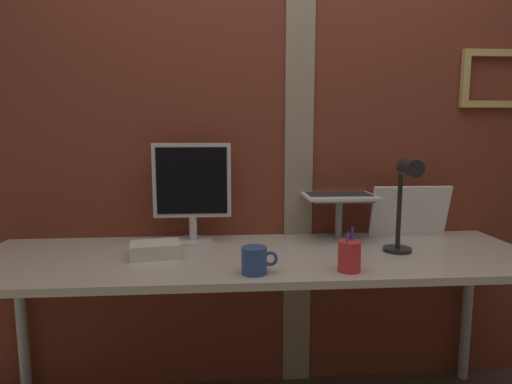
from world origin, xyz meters
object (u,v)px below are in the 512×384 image
monitor (192,186)px  pen_cup (349,256)px  whiteboard_panel (410,211)px  desk_lamp (405,195)px  laptop (336,181)px  coffee_mug (255,260)px

monitor → pen_cup: (0.60, -0.47, -0.20)m
whiteboard_panel → desk_lamp: size_ratio=0.95×
pen_cup → whiteboard_panel: bearing=48.5°
desk_lamp → pen_cup: desk_lamp is taller
whiteboard_panel → pen_cup: size_ratio=2.36×
monitor → laptop: bearing=6.3°
laptop → pen_cup: 0.59m
desk_lamp → coffee_mug: desk_lamp is taller
monitor → pen_cup: 0.79m
desk_lamp → laptop: bearing=119.3°
laptop → monitor: bearing=-173.7°
laptop → desk_lamp: (0.20, -0.35, -0.02)m
monitor → whiteboard_panel: (1.05, 0.03, -0.14)m
whiteboard_panel → desk_lamp: (-0.16, -0.31, 0.13)m
monitor → whiteboard_panel: monitor is taller
pen_cup → coffee_mug: size_ratio=1.22×
monitor → whiteboard_panel: 1.06m
monitor → pen_cup: bearing=-38.0°
whiteboard_panel → desk_lamp: 0.37m
whiteboard_panel → pen_cup: whiteboard_panel is taller
whiteboard_panel → pen_cup: (-0.45, -0.50, -0.07)m
pen_cup → coffee_mug: bearing=-180.0°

